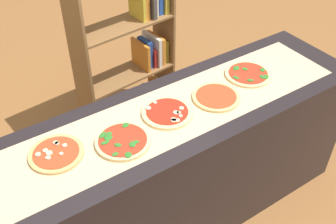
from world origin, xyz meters
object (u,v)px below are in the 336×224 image
at_px(pizza_spinach_1, 123,141).
at_px(pizza_spinach_4, 248,74).
at_px(bookshelf, 137,51).
at_px(pizza_plain_3, 216,97).
at_px(pizza_mushroom_2, 167,113).
at_px(pizza_mushroom_0, 56,153).

xyz_separation_m(pizza_spinach_1, pizza_spinach_4, (0.93, 0.10, -0.00)).
bearing_deg(bookshelf, pizza_plain_3, -95.87).
bearing_deg(pizza_plain_3, pizza_spinach_1, -177.61).
distance_m(pizza_mushroom_2, pizza_spinach_4, 0.62).
relative_size(pizza_mushroom_0, bookshelf, 0.20).
xyz_separation_m(pizza_plain_3, pizza_spinach_4, (0.31, 0.07, 0.00)).
distance_m(pizza_mushroom_0, pizza_spinach_4, 1.24).
bearing_deg(pizza_spinach_1, bookshelf, 57.39).
height_order(pizza_plain_3, pizza_spinach_4, pizza_spinach_4).
bearing_deg(bookshelf, pizza_mushroom_0, -134.97).
height_order(pizza_mushroom_0, pizza_mushroom_2, pizza_mushroom_2).
relative_size(pizza_plain_3, pizza_spinach_4, 0.97).
height_order(pizza_mushroom_2, bookshelf, bookshelf).
distance_m(pizza_spinach_1, pizza_plain_3, 0.62).
relative_size(pizza_spinach_1, bookshelf, 0.20).
xyz_separation_m(pizza_spinach_1, pizza_plain_3, (0.62, 0.03, -0.00)).
height_order(pizza_spinach_1, pizza_mushroom_2, pizza_spinach_1).
height_order(pizza_mushroom_0, pizza_spinach_1, pizza_spinach_1).
xyz_separation_m(pizza_mushroom_0, pizza_spinach_1, (0.31, -0.10, 0.00)).
bearing_deg(pizza_mushroom_0, pizza_spinach_4, -0.35).
bearing_deg(bookshelf, pizza_mushroom_2, -111.36).
bearing_deg(pizza_spinach_4, pizza_plain_3, -167.14).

